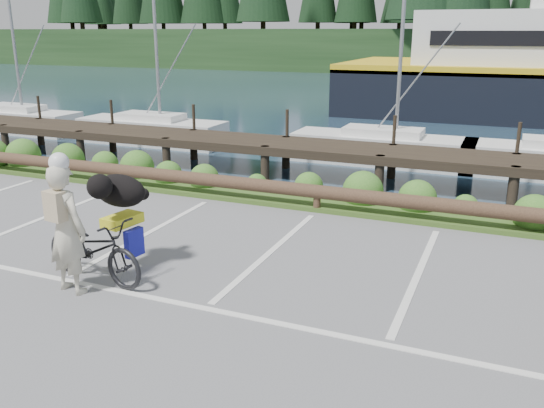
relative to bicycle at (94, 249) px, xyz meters
The scene contains 7 objects.
ground 2.17m from the bicycle, ahead, with size 72.00×72.00×0.00m, color #5C5D5F.
harbor_backdrop 78.70m from the bicycle, 88.19° to the left, with size 170.00×160.00×30.00m.
vegetation_strip 5.90m from the bicycle, 69.06° to the left, with size 34.00×1.60×0.10m, color #3D5B21.
log_rail 5.26m from the bicycle, 66.32° to the left, with size 32.00×0.30×0.60m, color #443021, non-canonical shape.
bicycle is the anchor object (origin of this frame).
cyclist 0.66m from the bicycle, 98.90° to the right, with size 0.72×0.47×1.98m, color beige.
dog 1.02m from the bicycle, 81.10° to the left, with size 0.94×0.46×0.54m, color black.
Camera 1 is at (3.73, -6.88, 3.81)m, focal length 38.00 mm.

